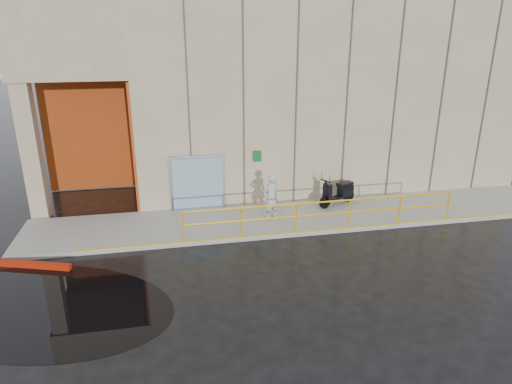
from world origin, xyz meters
TOP-DOWN VIEW (x-y plane):
  - ground at (0.00, 0.00)m, footprint 120.00×120.00m
  - sidewalk at (4.00, 4.50)m, footprint 20.00×3.00m
  - building at (5.10, 10.98)m, footprint 20.00×10.17m
  - guardrail at (4.25, 3.15)m, footprint 9.56×0.06m
  - person at (2.70, 4.40)m, footprint 0.70×0.57m
  - scooter at (5.58, 5.24)m, footprint 1.81×1.20m
  - red_curb at (-5.00, 2.50)m, footprint 2.33×0.95m
  - puddle at (-4.17, 0.26)m, footprint 7.89×6.48m

SIDE VIEW (x-z plane):
  - ground at x=0.00m, z-range 0.00..0.00m
  - puddle at x=-4.17m, z-range 0.00..0.01m
  - sidewalk at x=4.00m, z-range 0.00..0.15m
  - red_curb at x=-5.00m, z-range 0.00..0.18m
  - guardrail at x=4.25m, z-range 0.16..1.19m
  - scooter at x=5.58m, z-range 0.25..1.62m
  - person at x=2.70m, z-range 0.15..1.82m
  - building at x=5.10m, z-range 0.21..8.21m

